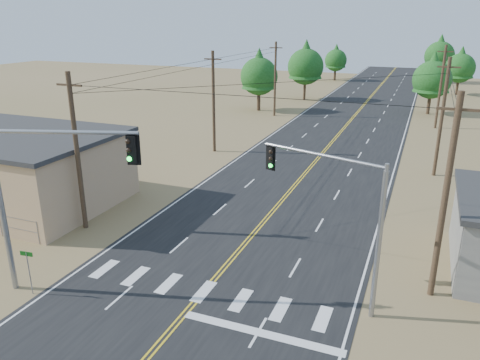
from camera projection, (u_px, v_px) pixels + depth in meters
The scene contains 16 objects.
road at pixel (310, 168), 42.60m from camera, with size 15.00×200.00×0.02m, color black.
utility_pole_left_near at pixel (77, 152), 28.84m from camera, with size 1.80×0.30×10.00m.
utility_pole_left_mid at pixel (214, 101), 46.38m from camera, with size 1.80×0.30×10.00m.
utility_pole_left_far at pixel (275, 79), 63.92m from camera, with size 1.80×0.30×10.00m.
utility_pole_right_near at pixel (445, 198), 21.45m from camera, with size 1.80×0.30×10.00m.
utility_pole_right_mid at pixel (442, 117), 39.00m from camera, with size 1.80×0.30×10.00m.
utility_pole_right_far at pixel (441, 86), 56.54m from camera, with size 1.80×0.30×10.00m.
signal_mast_left at pixel (39, 183), 21.71m from camera, with size 6.73×2.41×8.35m.
signal_mast_right at pixel (343, 206), 20.91m from camera, with size 6.01×2.13×7.31m.
street_sign at pixel (28, 266), 22.65m from camera, with size 0.69×0.10×2.33m.
tree_left_near at pixel (259, 72), 67.52m from camera, with size 5.42×5.42×9.03m.
tree_left_mid at pixel (306, 63), 76.81m from camera, with size 5.87×5.87×9.79m.
tree_left_far at pixel (336, 58), 101.33m from camera, with size 4.70×4.70×7.84m.
tree_right_near at pixel (433, 76), 64.97m from camera, with size 5.27×5.27×8.78m.
tree_right_mid at pixel (460, 65), 81.79m from camera, with size 5.09×5.09×8.48m.
tree_right_far at pixel (440, 53), 97.48m from camera, with size 5.99×5.99×9.98m.
Camera 1 is at (9.20, -10.08, 12.91)m, focal length 35.00 mm.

